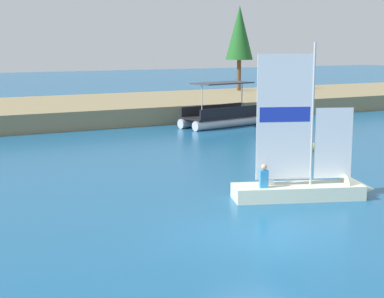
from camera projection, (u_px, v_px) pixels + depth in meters
name	position (u px, v px, depth m)	size (l,w,h in m)	color
ground_plane	(255.00, 235.00, 16.99)	(200.00, 200.00, 0.00)	#195684
shore_bank	(24.00, 113.00, 41.36)	(80.00, 12.09, 1.18)	#897A56
shoreline_tree_centre	(239.00, 33.00, 52.62)	(2.36, 2.36, 7.28)	brown
sailboat	(316.00, 185.00, 20.98)	(5.09, 2.85, 5.61)	silver
pontoon_boat	(222.00, 116.00, 39.20)	(6.02, 3.13, 2.80)	#B2B2B7
channel_buoy	(312.00, 147.00, 29.99)	(0.46, 0.46, 0.46)	yellow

